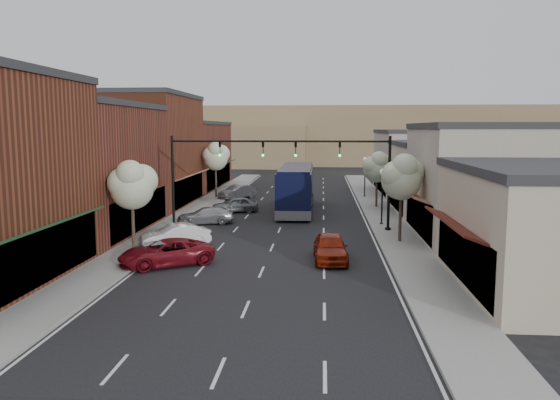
% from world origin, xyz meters
% --- Properties ---
extents(ground, '(160.00, 160.00, 0.00)m').
position_xyz_m(ground, '(0.00, 0.00, 0.00)').
color(ground, black).
rests_on(ground, ground).
extents(sidewalk_left, '(2.80, 73.00, 0.15)m').
position_xyz_m(sidewalk_left, '(-8.40, 18.50, 0.07)').
color(sidewalk_left, gray).
rests_on(sidewalk_left, ground).
extents(sidewalk_right, '(2.80, 73.00, 0.15)m').
position_xyz_m(sidewalk_right, '(8.40, 18.50, 0.07)').
color(sidewalk_right, gray).
rests_on(sidewalk_right, ground).
extents(curb_left, '(0.25, 73.00, 0.17)m').
position_xyz_m(curb_left, '(-7.00, 18.50, 0.07)').
color(curb_left, gray).
rests_on(curb_left, ground).
extents(curb_right, '(0.25, 73.00, 0.17)m').
position_xyz_m(curb_right, '(7.00, 18.50, 0.07)').
color(curb_right, gray).
rests_on(curb_right, ground).
extents(bldg_left_midnear, '(10.14, 14.10, 9.40)m').
position_xyz_m(bldg_left_midnear, '(-14.23, 6.00, 4.66)').
color(bldg_left_midnear, brown).
rests_on(bldg_left_midnear, ground).
extents(bldg_left_midfar, '(10.14, 14.10, 10.90)m').
position_xyz_m(bldg_left_midfar, '(-14.24, 20.00, 5.40)').
color(bldg_left_midfar, brown).
rests_on(bldg_left_midfar, ground).
extents(bldg_left_far, '(10.14, 18.10, 8.40)m').
position_xyz_m(bldg_left_far, '(-14.22, 36.00, 4.16)').
color(bldg_left_far, brown).
rests_on(bldg_left_far, ground).
extents(bldg_right_near, '(9.14, 12.10, 5.90)m').
position_xyz_m(bldg_right_near, '(13.69, -6.00, 2.92)').
color(bldg_right_near, '#B5A590').
rests_on(bldg_right_near, ground).
extents(bldg_right_midnear, '(9.14, 12.10, 7.90)m').
position_xyz_m(bldg_right_midnear, '(13.72, 6.00, 3.91)').
color(bldg_right_midnear, '#AB9F93').
rests_on(bldg_right_midnear, ground).
extents(bldg_right_midfar, '(9.14, 12.10, 6.40)m').
position_xyz_m(bldg_right_midfar, '(13.70, 18.00, 3.17)').
color(bldg_right_midfar, '#B5A590').
rests_on(bldg_right_midfar, ground).
extents(bldg_right_far, '(9.14, 16.10, 7.40)m').
position_xyz_m(bldg_right_far, '(13.71, 32.00, 3.66)').
color(bldg_right_far, '#AB9F93').
rests_on(bldg_right_far, ground).
extents(hill_far, '(120.00, 30.00, 12.00)m').
position_xyz_m(hill_far, '(0.00, 90.00, 6.00)').
color(hill_far, '#7A6647').
rests_on(hill_far, ground).
extents(hill_near, '(50.00, 20.00, 8.00)m').
position_xyz_m(hill_near, '(-25.00, 78.00, 4.00)').
color(hill_near, '#7A6647').
rests_on(hill_near, ground).
extents(signal_mast_right, '(8.22, 0.46, 7.00)m').
position_xyz_m(signal_mast_right, '(5.62, 8.00, 4.62)').
color(signal_mast_right, black).
rests_on(signal_mast_right, ground).
extents(signal_mast_left, '(8.22, 0.46, 7.00)m').
position_xyz_m(signal_mast_left, '(-5.62, 8.00, 4.62)').
color(signal_mast_left, black).
rests_on(signal_mast_left, ground).
extents(tree_right_near, '(2.85, 2.65, 5.95)m').
position_xyz_m(tree_right_near, '(8.35, 3.94, 4.45)').
color(tree_right_near, '#47382B').
rests_on(tree_right_near, ground).
extents(tree_right_far, '(2.85, 2.65, 5.43)m').
position_xyz_m(tree_right_far, '(8.35, 19.94, 3.99)').
color(tree_right_far, '#47382B').
rests_on(tree_right_far, ground).
extents(tree_left_near, '(2.85, 2.65, 5.69)m').
position_xyz_m(tree_left_near, '(-8.25, -0.06, 4.22)').
color(tree_left_near, '#47382B').
rests_on(tree_left_near, ground).
extents(tree_left_far, '(2.85, 2.65, 6.13)m').
position_xyz_m(tree_left_far, '(-8.25, 25.94, 4.60)').
color(tree_left_far, '#47382B').
rests_on(tree_left_far, ground).
extents(lamp_post_near, '(0.44, 0.44, 4.44)m').
position_xyz_m(lamp_post_near, '(7.80, 10.50, 3.01)').
color(lamp_post_near, black).
rests_on(lamp_post_near, ground).
extents(lamp_post_far, '(0.44, 0.44, 4.44)m').
position_xyz_m(lamp_post_far, '(7.80, 28.00, 3.01)').
color(lamp_post_far, black).
rests_on(lamp_post_far, ground).
extents(coach_bus, '(3.07, 13.46, 4.10)m').
position_xyz_m(coach_bus, '(0.80, 17.63, 2.12)').
color(coach_bus, black).
rests_on(coach_bus, ground).
extents(red_hatchback, '(2.07, 4.74, 1.59)m').
position_xyz_m(red_hatchback, '(3.65, -1.24, 0.79)').
color(red_hatchback, maroon).
rests_on(red_hatchback, ground).
extents(parked_car_a, '(5.68, 4.77, 1.44)m').
position_xyz_m(parked_car_a, '(-5.41, -2.99, 0.72)').
color(parked_car_a, maroon).
rests_on(parked_car_a, ground).
extents(parked_car_b, '(4.56, 3.64, 1.45)m').
position_xyz_m(parked_car_b, '(-6.20, 1.69, 0.73)').
color(parked_car_b, white).
rests_on(parked_car_b, ground).
extents(parked_car_c, '(4.84, 2.85, 1.32)m').
position_xyz_m(parked_car_c, '(-6.08, 10.30, 0.66)').
color(parked_car_c, '#9B9CA0').
rests_on(parked_car_c, ground).
extents(parked_car_d, '(4.47, 2.76, 1.42)m').
position_xyz_m(parked_car_d, '(-4.67, 16.30, 0.71)').
color(parked_car_d, slate).
rests_on(parked_car_d, ground).
extents(parked_car_e, '(3.89, 4.58, 1.48)m').
position_xyz_m(parked_car_e, '(-5.95, 25.88, 0.74)').
color(parked_car_e, '#999A9F').
rests_on(parked_car_e, ground).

